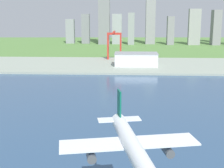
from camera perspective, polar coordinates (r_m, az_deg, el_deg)
The scene contains 7 objects.
ground_plane at distance 259.93m, azimuth 2.89°, elevation -3.30°, with size 2400.00×2400.00×0.00m, color #57843F.
water_bay at distance 202.69m, azimuth 2.88°, elevation -7.80°, with size 840.00×360.00×0.15m, color #2D4C70.
industrial_pier at distance 445.76m, azimuth 2.90°, elevation 3.37°, with size 840.00×140.00×2.50m, color #94A08F.
airplane_landing at distance 91.92m, azimuth 3.42°, elevation -10.66°, with size 40.90×46.94×15.56m.
port_crane_red at distance 490.35m, azimuth 0.41°, elevation 7.85°, with size 21.58×37.11×42.68m.
warehouse_main at distance 431.37m, azimuth 4.26°, elevation 4.38°, with size 56.80×30.02×17.25m.
distant_skyline at distance 774.57m, azimuth 7.02°, elevation 11.11°, with size 410.27×46.98×159.38m.
Camera 1 is at (-0.65, 49.45, 69.18)m, focal length 51.86 mm.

